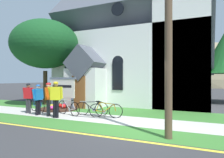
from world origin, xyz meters
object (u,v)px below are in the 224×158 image
at_px(bicycle_red, 68,108).
at_px(cyclist_in_red_jersey, 38,97).
at_px(bicycle_black, 106,110).
at_px(bicycle_yellow, 37,105).
at_px(bicycle_blue, 92,108).
at_px(cyclist_in_orange_jersey, 48,96).
at_px(yard_deciduous_tree, 45,44).
at_px(cyclist_in_white_jersey, 28,96).
at_px(church_sign, 62,88).
at_px(cyclist_in_green_jersey, 56,96).

bearing_deg(bicycle_red, cyclist_in_red_jersey, -154.66).
xyz_separation_m(bicycle_black, cyclist_in_red_jersey, (-3.53, -0.87, 0.57)).
xyz_separation_m(bicycle_yellow, bicycle_red, (2.27, -0.10, 0.00)).
distance_m(bicycle_red, cyclist_in_red_jersey, 1.68).
distance_m(bicycle_blue, cyclist_in_orange_jersey, 2.31).
relative_size(bicycle_blue, yard_deciduous_tree, 0.28).
distance_m(bicycle_yellow, yard_deciduous_tree, 5.31).
height_order(cyclist_in_red_jersey, yard_deciduous_tree, yard_deciduous_tree).
distance_m(bicycle_red, cyclist_in_white_jersey, 2.44).
relative_size(church_sign, cyclist_in_green_jersey, 1.16).
xyz_separation_m(bicycle_blue, cyclist_in_white_jersey, (-3.48, -0.96, 0.60)).
bearing_deg(bicycle_blue, cyclist_in_orange_jersey, -149.99).
relative_size(bicycle_red, bicycle_black, 1.07).
xyz_separation_m(bicycle_blue, yard_deciduous_tree, (-5.42, 2.45, 4.07)).
distance_m(bicycle_yellow, bicycle_red, 2.27).
distance_m(bicycle_yellow, bicycle_black, 4.36).
height_order(bicycle_black, cyclist_in_red_jersey, cyclist_in_red_jersey).
relative_size(church_sign, cyclist_in_red_jersey, 1.28).
xyz_separation_m(church_sign, bicycle_yellow, (-0.60, -1.50, -0.91)).
bearing_deg(cyclist_in_green_jersey, bicycle_black, 27.28).
bearing_deg(bicycle_blue, bicycle_red, -159.10).
bearing_deg(cyclist_in_red_jersey, cyclist_in_green_jersey, -9.98).
relative_size(church_sign, bicycle_black, 1.26).
distance_m(bicycle_blue, cyclist_in_green_jersey, 1.96).
height_order(bicycle_red, cyclist_in_orange_jersey, cyclist_in_orange_jersey).
height_order(bicycle_yellow, cyclist_in_white_jersey, cyclist_in_white_jersey).
xyz_separation_m(church_sign, bicycle_black, (3.77, -1.41, -0.93)).
bearing_deg(cyclist_in_white_jersey, bicycle_yellow, 85.65).
bearing_deg(cyclist_in_orange_jersey, cyclist_in_green_jersey, -20.65).
bearing_deg(church_sign, cyclist_in_red_jersey, -84.14).
bearing_deg(cyclist_in_green_jersey, church_sign, 122.53).
height_order(church_sign, cyclist_in_red_jersey, church_sign).
height_order(bicycle_yellow, yard_deciduous_tree, yard_deciduous_tree).
height_order(church_sign, yard_deciduous_tree, yard_deciduous_tree).
bearing_deg(bicycle_red, cyclist_in_orange_jersey, -138.65).
relative_size(bicycle_yellow, cyclist_in_green_jersey, 0.92).
relative_size(bicycle_red, cyclist_in_red_jersey, 1.09).
bearing_deg(cyclist_in_red_jersey, bicycle_yellow, 136.72).
relative_size(bicycle_black, cyclist_in_red_jersey, 1.02).
distance_m(bicycle_red, bicycle_black, 2.10).
distance_m(bicycle_yellow, cyclist_in_white_jersey, 0.85).
relative_size(cyclist_in_white_jersey, cyclist_in_green_jersey, 0.94).
relative_size(bicycle_yellow, bicycle_red, 0.93).
xyz_separation_m(cyclist_in_green_jersey, yard_deciduous_tree, (-4.19, 3.82, 3.39)).
xyz_separation_m(church_sign, bicycle_red, (1.68, -1.60, -0.91)).
distance_m(bicycle_red, yard_deciduous_tree, 6.55).
xyz_separation_m(bicycle_yellow, cyclist_in_green_jersey, (2.21, -1.02, 0.67)).
relative_size(bicycle_yellow, yard_deciduous_tree, 0.26).
xyz_separation_m(cyclist_in_orange_jersey, yard_deciduous_tree, (-3.50, 3.56, 3.43)).
height_order(bicycle_red, bicycle_black, bicycle_red).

